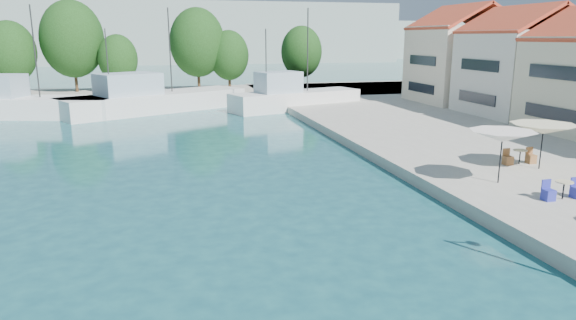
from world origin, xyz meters
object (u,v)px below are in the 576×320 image
object	(u,v)px
trawler_02	(18,105)
trawler_04	(293,99)
umbrella_white	(503,136)
trawler_03	(151,101)
umbrella_cream	(543,129)

from	to	relation	value
trawler_02	trawler_04	bearing A→B (deg)	12.52
umbrella_white	trawler_02	bearing A→B (deg)	131.21
trawler_03	trawler_04	world-z (taller)	same
umbrella_white	umbrella_cream	xyz separation A→B (m)	(3.60, 1.72, -0.12)
umbrella_cream	trawler_02	bearing A→B (deg)	136.39
trawler_02	umbrella_white	xyz separation A→B (m)	(27.21, -31.07, 1.69)
umbrella_cream	trawler_03	bearing A→B (deg)	122.65
trawler_02	umbrella_cream	size ratio (longest dim) A/B	5.31
trawler_02	trawler_04	world-z (taller)	same
umbrella_white	trawler_03	bearing A→B (deg)	116.20
umbrella_white	umbrella_cream	size ratio (longest dim) A/B	0.92
trawler_03	umbrella_cream	xyz separation A→B (m)	(19.17, -29.92, 1.57)
trawler_02	trawler_03	xyz separation A→B (m)	(11.64, 0.57, -0.00)
trawler_02	umbrella_white	distance (m)	41.33
trawler_02	trawler_04	distance (m)	25.31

